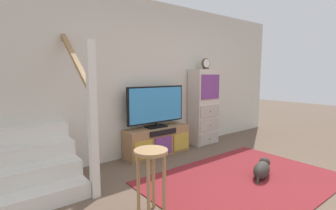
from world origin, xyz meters
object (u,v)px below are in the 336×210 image
at_px(side_cabinet, 204,107).
at_px(bar_stool_near, 151,166).
at_px(television, 156,106).
at_px(media_console, 157,141).
at_px(desk_clock, 206,64).
at_px(dog, 262,169).

xyz_separation_m(side_cabinet, bar_stool_near, (-2.31, -1.51, -0.25)).
bearing_deg(television, media_console, -90.00).
bearing_deg(bar_stool_near, media_console, 52.79).
relative_size(side_cabinet, desk_clock, 6.96).
bearing_deg(bar_stool_near, desk_clock, 32.69).
bearing_deg(dog, bar_stool_near, 174.10).
bearing_deg(media_console, television, 90.00).
relative_size(media_console, bar_stool_near, 1.76).
bearing_deg(side_cabinet, desk_clock, -37.28).
relative_size(media_console, side_cabinet, 0.79).
height_order(desk_clock, dog, desk_clock).
relative_size(side_cabinet, bar_stool_near, 2.22).
distance_m(desk_clock, dog, 2.33).
height_order(media_console, desk_clock, desk_clock).
height_order(media_console, side_cabinet, side_cabinet).
relative_size(television, side_cabinet, 0.75).
relative_size(bar_stool_near, dog, 1.31).
bearing_deg(television, side_cabinet, -0.67).
distance_m(side_cabinet, dog, 1.90).
bearing_deg(dog, media_console, 109.53).
bearing_deg(side_cabinet, media_console, -179.50).
bearing_deg(dog, side_cabinet, 71.19).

